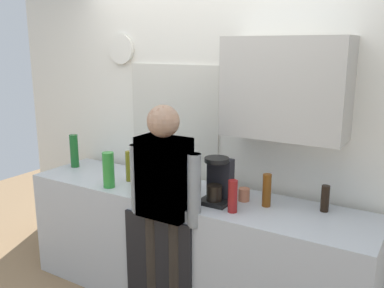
# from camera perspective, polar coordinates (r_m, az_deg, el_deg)

# --- Properties ---
(kitchen_counter) EXTENTS (2.74, 0.64, 0.90)m
(kitchen_counter) POSITION_cam_1_polar(r_m,az_deg,el_deg) (3.33, -0.60, -13.96)
(kitchen_counter) COLOR #B2B7BC
(kitchen_counter) RESTS_ON ground_plane
(dishwasher_panel) EXTENTS (0.56, 0.02, 0.81)m
(dishwasher_panel) POSITION_cam_1_polar(r_m,az_deg,el_deg) (3.13, -4.69, -16.82)
(dishwasher_panel) COLOR black
(dishwasher_panel) RESTS_ON ground_plane
(back_wall_assembly) EXTENTS (4.34, 0.42, 2.60)m
(back_wall_assembly) POSITION_cam_1_polar(r_m,az_deg,el_deg) (3.33, 4.18, 2.59)
(back_wall_assembly) COLOR silver
(back_wall_assembly) RESTS_ON ground_plane
(coffee_maker) EXTENTS (0.20, 0.20, 0.33)m
(coffee_maker) POSITION_cam_1_polar(r_m,az_deg,el_deg) (2.93, 3.62, -5.22)
(coffee_maker) COLOR black
(coffee_maker) RESTS_ON kitchen_counter
(bottle_amber_beer) EXTENTS (0.06, 0.06, 0.23)m
(bottle_amber_beer) POSITION_cam_1_polar(r_m,az_deg,el_deg) (2.91, 10.20, -6.26)
(bottle_amber_beer) COLOR brown
(bottle_amber_beer) RESTS_ON kitchen_counter
(bottle_red_vinegar) EXTENTS (0.06, 0.06, 0.22)m
(bottle_red_vinegar) POSITION_cam_1_polar(r_m,az_deg,el_deg) (2.78, 5.60, -7.14)
(bottle_red_vinegar) COLOR maroon
(bottle_red_vinegar) RESTS_ON kitchen_counter
(bottle_green_wine) EXTENTS (0.07, 0.07, 0.30)m
(bottle_green_wine) POSITION_cam_1_polar(r_m,az_deg,el_deg) (3.92, -15.83, -0.92)
(bottle_green_wine) COLOR #195923
(bottle_green_wine) RESTS_ON kitchen_counter
(bottle_dark_sauce) EXTENTS (0.06, 0.06, 0.18)m
(bottle_dark_sauce) POSITION_cam_1_polar(r_m,az_deg,el_deg) (2.92, 17.76, -7.12)
(bottle_dark_sauce) COLOR black
(bottle_dark_sauce) RESTS_ON kitchen_counter
(bottle_olive_oil) EXTENTS (0.06, 0.06, 0.25)m
(bottle_olive_oil) POSITION_cam_1_polar(r_m,az_deg,el_deg) (3.42, -8.59, -3.02)
(bottle_olive_oil) COLOR olive
(bottle_olive_oil) RESTS_ON kitchen_counter
(bottle_clear_soda) EXTENTS (0.09, 0.09, 0.28)m
(bottle_clear_soda) POSITION_cam_1_polar(r_m,az_deg,el_deg) (3.29, -11.37, -3.50)
(bottle_clear_soda) COLOR #2D8C33
(bottle_clear_soda) RESTS_ON kitchen_counter
(cup_terracotta_mug) EXTENTS (0.08, 0.08, 0.09)m
(cup_terracotta_mug) POSITION_cam_1_polar(r_m,az_deg,el_deg) (3.00, 7.13, -6.89)
(cup_terracotta_mug) COLOR #B26647
(cup_terracotta_mug) RESTS_ON kitchen_counter
(dish_soap) EXTENTS (0.06, 0.06, 0.18)m
(dish_soap) POSITION_cam_1_polar(r_m,az_deg,el_deg) (3.20, -7.41, -5.00)
(dish_soap) COLOR green
(dish_soap) RESTS_ON kitchen_counter
(person_at_sink) EXTENTS (0.57, 0.22, 1.60)m
(person_at_sink) POSITION_cam_1_polar(r_m,az_deg,el_deg) (2.90, -3.79, -7.46)
(person_at_sink) COLOR black
(person_at_sink) RESTS_ON ground_plane
(person_guest) EXTENTS (0.57, 0.22, 1.60)m
(person_guest) POSITION_cam_1_polar(r_m,az_deg,el_deg) (2.90, -3.79, -7.46)
(person_guest) COLOR brown
(person_guest) RESTS_ON ground_plane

